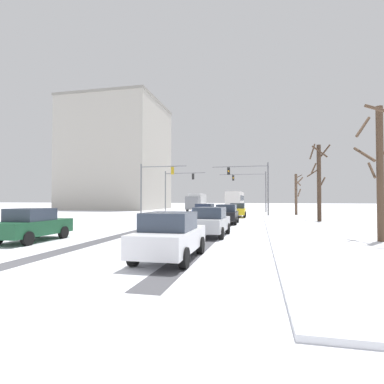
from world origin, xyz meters
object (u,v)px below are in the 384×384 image
at_px(traffic_signal_near_right, 252,179).
at_px(traffic_signal_far_right, 252,184).
at_px(car_black_third, 227,214).
at_px(bare_tree_sidewalk_near, 379,167).
at_px(bare_tree_sidewalk_mid, 319,179).
at_px(bare_tree_sidewalk_far, 296,193).
at_px(office_building_far_left_block, 118,156).
at_px(traffic_signal_near_left, 153,180).
at_px(traffic_signal_far_left, 176,184).
at_px(car_blue_second, 205,212).
at_px(bus_oncoming, 235,200).
at_px(car_white_sixth, 170,236).
at_px(box_truck_delivery, 196,202).
at_px(car_silver_fourth, 210,222).
at_px(car_dark_green_fifth, 32,225).
at_px(car_yellow_cab_lead, 238,210).

bearing_deg(traffic_signal_near_right, traffic_signal_far_right, 90.94).
height_order(traffic_signal_far_right, car_black_third, traffic_signal_far_right).
xyz_separation_m(bare_tree_sidewalk_near, bare_tree_sidewalk_mid, (-0.31, 13.44, 0.24)).
relative_size(bare_tree_sidewalk_near, bare_tree_sidewalk_far, 1.24).
height_order(car_black_third, office_building_far_left_block, office_building_far_left_block).
bearing_deg(bare_tree_sidewalk_mid, traffic_signal_near_left, 163.58).
xyz_separation_m(traffic_signal_far_left, car_blue_second, (7.34, -15.82, -3.64)).
relative_size(car_blue_second, bus_oncoming, 0.38).
distance_m(car_white_sixth, bare_tree_sidewalk_near, 11.24).
bearing_deg(traffic_signal_far_left, bare_tree_sidewalk_mid, -40.24).
bearing_deg(box_truck_delivery, car_silver_fourth, -76.99).
distance_m(traffic_signal_near_left, car_blue_second, 10.27).
distance_m(car_black_third, car_dark_green_fifth, 15.12).
xyz_separation_m(car_dark_green_fifth, bare_tree_sidewalk_near, (16.65, 3.67, 2.85)).
bearing_deg(car_dark_green_fifth, car_blue_second, 71.10).
bearing_deg(car_dark_green_fifth, car_silver_fourth, 25.68).
height_order(traffic_signal_near_left, car_black_third, traffic_signal_near_left).
relative_size(bus_oncoming, bare_tree_sidewalk_mid, 1.49).
relative_size(car_blue_second, car_silver_fourth, 1.00).
relative_size(car_black_third, bare_tree_sidewalk_near, 0.62).
relative_size(car_white_sixth, bare_tree_sidewalk_far, 0.76).
xyz_separation_m(car_blue_second, car_dark_green_fifth, (-5.66, -16.54, 0.00)).
relative_size(car_black_third, office_building_far_left_block, 0.18).
bearing_deg(car_silver_fourth, office_building_far_left_block, 122.31).
height_order(traffic_signal_near_right, car_white_sixth, traffic_signal_near_right).
bearing_deg(traffic_signal_far_left, bare_tree_sidewalk_far, -12.34).
relative_size(car_blue_second, car_dark_green_fifth, 1.01).
height_order(box_truck_delivery, bare_tree_sidewalk_far, bare_tree_sidewalk_far).
bearing_deg(bare_tree_sidewalk_mid, car_yellow_cab_lead, 147.75).
distance_m(car_silver_fourth, box_truck_delivery, 34.38).
xyz_separation_m(traffic_signal_far_left, bare_tree_sidewalk_near, (18.33, -28.69, -0.80)).
height_order(car_blue_second, bare_tree_sidewalk_near, bare_tree_sidewalk_near).
distance_m(traffic_signal_near_left, bus_oncoming, 21.30).
bearing_deg(car_dark_green_fifth, bare_tree_sidewalk_near, 12.44).
distance_m(box_truck_delivery, office_building_far_left_block, 22.93).
xyz_separation_m(traffic_signal_far_left, office_building_far_left_block, (-16.78, 13.74, 6.78)).
bearing_deg(car_blue_second, car_black_third, -56.50).
bearing_deg(office_building_far_left_block, bare_tree_sidewalk_near, -50.39).
bearing_deg(box_truck_delivery, car_yellow_cab_lead, -62.43).
relative_size(bare_tree_sidewalk_mid, bare_tree_sidewalk_far, 1.38).
distance_m(traffic_signal_near_left, bare_tree_sidewalk_far, 18.66).
bearing_deg(bare_tree_sidewalk_far, bare_tree_sidewalk_near, -87.78).
bearing_deg(car_white_sixth, car_blue_second, 96.56).
bearing_deg(bus_oncoming, office_building_far_left_block, 170.34).
distance_m(traffic_signal_far_right, car_blue_second, 20.67).
xyz_separation_m(traffic_signal_far_right, box_truck_delivery, (-9.38, 0.99, -2.88)).
bearing_deg(car_dark_green_fifth, traffic_signal_far_left, 92.96).
distance_m(traffic_signal_far_right, car_white_sixth, 39.43).
xyz_separation_m(car_blue_second, bare_tree_sidewalk_near, (10.99, -12.87, 2.85)).
bearing_deg(car_silver_fourth, traffic_signal_far_left, 109.17).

